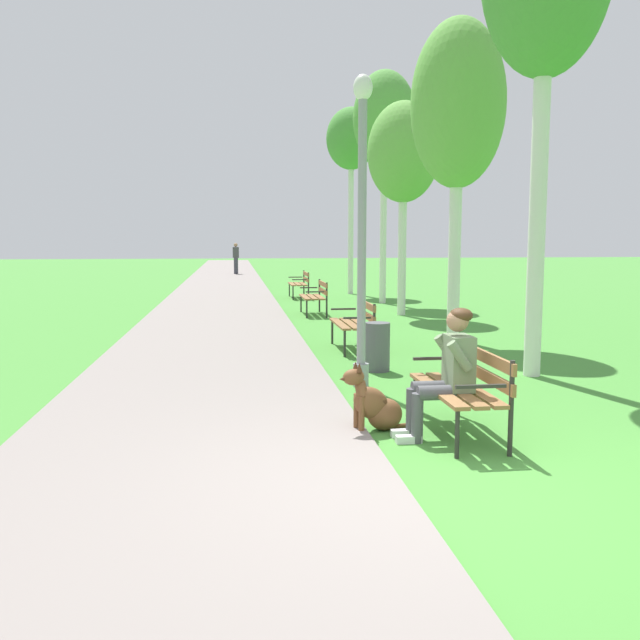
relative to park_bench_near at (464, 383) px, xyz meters
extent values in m
plane|color=#478E38|center=(-0.66, -1.31, -0.51)|extent=(120.00, 120.00, 0.00)
cube|color=gray|center=(-2.61, 22.69, -0.49)|extent=(3.37, 60.00, 0.04)
cube|color=olive|center=(-0.27, 0.00, -0.06)|extent=(0.14, 1.50, 0.04)
cube|color=olive|center=(-0.10, 0.00, -0.06)|extent=(0.14, 1.50, 0.04)
cube|color=olive|center=(0.08, 0.00, -0.06)|extent=(0.14, 1.50, 0.04)
cube|color=olive|center=(0.18, 0.00, 0.08)|extent=(0.04, 1.50, 0.11)
cube|color=olive|center=(0.18, 0.00, 0.26)|extent=(0.04, 1.50, 0.11)
cylinder|color=#2D2B28|center=(-0.30, 0.69, -0.29)|extent=(0.04, 0.04, 0.45)
cylinder|color=#2D2B28|center=(0.18, 0.69, -0.09)|extent=(0.04, 0.04, 0.85)
cube|color=#2D2B28|center=(-0.10, 0.69, 0.12)|extent=(0.45, 0.04, 0.03)
cylinder|color=#2D2B28|center=(-0.30, -0.69, -0.29)|extent=(0.04, 0.04, 0.45)
cylinder|color=#2D2B28|center=(0.18, -0.69, -0.09)|extent=(0.04, 0.04, 0.85)
cube|color=#2D2B28|center=(-0.10, -0.69, 0.12)|extent=(0.45, 0.04, 0.03)
cube|color=olive|center=(-0.41, 5.12, -0.06)|extent=(0.14, 1.50, 0.04)
cube|color=olive|center=(-0.24, 5.12, -0.06)|extent=(0.14, 1.50, 0.04)
cube|color=olive|center=(-0.06, 5.12, -0.06)|extent=(0.14, 1.50, 0.04)
cube|color=olive|center=(0.04, 5.12, 0.08)|extent=(0.04, 1.50, 0.11)
cube|color=olive|center=(0.04, 5.12, 0.26)|extent=(0.04, 1.50, 0.11)
cylinder|color=#2D2B28|center=(-0.44, 5.81, -0.29)|extent=(0.04, 0.04, 0.45)
cylinder|color=#2D2B28|center=(0.04, 5.81, -0.09)|extent=(0.04, 0.04, 0.85)
cube|color=#2D2B28|center=(-0.24, 5.81, 0.12)|extent=(0.45, 0.04, 0.03)
cylinder|color=#2D2B28|center=(-0.44, 4.43, -0.29)|extent=(0.04, 0.04, 0.45)
cylinder|color=#2D2B28|center=(0.04, 4.43, -0.09)|extent=(0.04, 0.04, 0.85)
cube|color=#2D2B28|center=(-0.24, 4.43, 0.12)|extent=(0.45, 0.04, 0.03)
cube|color=olive|center=(-0.45, 10.49, -0.06)|extent=(0.14, 1.50, 0.04)
cube|color=olive|center=(-0.27, 10.49, -0.06)|extent=(0.14, 1.50, 0.04)
cube|color=olive|center=(-0.10, 10.49, -0.06)|extent=(0.14, 1.50, 0.04)
cube|color=olive|center=(0.01, 10.49, 0.08)|extent=(0.04, 1.50, 0.11)
cube|color=olive|center=(0.01, 10.49, 0.26)|extent=(0.04, 1.50, 0.11)
cylinder|color=#2D2B28|center=(-0.47, 11.18, -0.29)|extent=(0.04, 0.04, 0.45)
cylinder|color=#2D2B28|center=(0.01, 11.18, -0.09)|extent=(0.04, 0.04, 0.85)
cube|color=#2D2B28|center=(-0.27, 11.18, 0.12)|extent=(0.45, 0.04, 0.03)
cylinder|color=#2D2B28|center=(-0.47, 9.80, -0.29)|extent=(0.04, 0.04, 0.45)
cylinder|color=#2D2B28|center=(0.01, 9.80, -0.09)|extent=(0.04, 0.04, 0.85)
cube|color=#2D2B28|center=(-0.27, 9.80, 0.12)|extent=(0.45, 0.04, 0.03)
cube|color=olive|center=(-0.35, 15.30, -0.06)|extent=(0.14, 1.50, 0.04)
cube|color=olive|center=(-0.18, 15.30, -0.06)|extent=(0.14, 1.50, 0.04)
cube|color=olive|center=(0.00, 15.30, -0.06)|extent=(0.14, 1.50, 0.04)
cube|color=olive|center=(0.10, 15.30, 0.08)|extent=(0.04, 1.50, 0.11)
cube|color=olive|center=(0.10, 15.30, 0.26)|extent=(0.04, 1.50, 0.11)
cylinder|color=#2D2B28|center=(-0.38, 15.99, -0.29)|extent=(0.04, 0.04, 0.45)
cylinder|color=#2D2B28|center=(0.10, 15.99, -0.09)|extent=(0.04, 0.04, 0.85)
cube|color=#2D2B28|center=(-0.18, 15.99, 0.12)|extent=(0.45, 0.04, 0.03)
cylinder|color=#2D2B28|center=(-0.38, 14.61, -0.29)|extent=(0.04, 0.04, 0.45)
cylinder|color=#2D2B28|center=(0.10, 14.61, -0.09)|extent=(0.04, 0.04, 0.85)
cube|color=#2D2B28|center=(-0.18, 14.61, 0.12)|extent=(0.45, 0.04, 0.03)
cylinder|color=#4C4C51|center=(-0.31, 0.00, -0.04)|extent=(0.42, 0.14, 0.14)
cylinder|color=#4C4C51|center=(-0.52, 0.00, -0.28)|extent=(0.11, 0.11, 0.47)
cube|color=silver|center=(-0.60, 0.00, -0.48)|extent=(0.24, 0.09, 0.07)
cylinder|color=#4C4C51|center=(-0.31, -0.20, -0.04)|extent=(0.42, 0.14, 0.14)
cylinder|color=#4C4C51|center=(-0.52, -0.20, -0.28)|extent=(0.11, 0.11, 0.47)
cube|color=silver|center=(-0.60, -0.20, -0.48)|extent=(0.24, 0.09, 0.07)
cube|color=#6B7F5B|center=(-0.10, -0.10, 0.22)|extent=(0.22, 0.36, 0.52)
cylinder|color=#6B7F5B|center=(-0.16, 0.10, 0.32)|extent=(0.25, 0.09, 0.30)
cylinder|color=#6B7F5B|center=(-0.16, -0.30, 0.32)|extent=(0.25, 0.09, 0.30)
sphere|color=#A37556|center=(-0.12, -0.10, 0.62)|extent=(0.21, 0.21, 0.21)
ellipsoid|color=#472D19|center=(-0.09, -0.10, 0.67)|extent=(0.22, 0.23, 0.14)
ellipsoid|color=brown|center=(-0.72, 0.25, -0.35)|extent=(0.42, 0.36, 0.32)
ellipsoid|color=brown|center=(-0.87, 0.21, -0.23)|extent=(0.54, 0.33, 0.48)
ellipsoid|color=#4C2D19|center=(-0.82, 0.23, -0.19)|extent=(0.39, 0.27, 0.27)
cylinder|color=brown|center=(-1.01, 0.24, -0.32)|extent=(0.06, 0.06, 0.38)
cylinder|color=brown|center=(-0.98, 0.12, -0.32)|extent=(0.06, 0.06, 0.38)
cylinder|color=brown|center=(-0.98, 0.19, -0.08)|extent=(0.15, 0.19, 0.19)
ellipsoid|color=brown|center=(-1.06, 0.17, 0.05)|extent=(0.25, 0.19, 0.16)
cone|color=#4C2D19|center=(-1.15, 0.15, 0.04)|extent=(0.12, 0.11, 0.09)
cone|color=#4C2D19|center=(-1.03, 0.22, 0.15)|extent=(0.06, 0.06, 0.09)
cone|color=#4C2D19|center=(-1.01, 0.13, 0.15)|extent=(0.06, 0.06, 0.09)
cylinder|color=brown|center=(-0.53, 0.30, -0.49)|extent=(0.28, 0.11, 0.04)
cylinder|color=gray|center=(-0.59, 2.25, -0.36)|extent=(0.20, 0.20, 0.30)
cylinder|color=gray|center=(-0.59, 2.25, 1.29)|extent=(0.11, 0.11, 3.61)
ellipsoid|color=silver|center=(-0.59, 2.25, 3.21)|extent=(0.24, 0.24, 0.32)
cylinder|color=silver|center=(1.90, 2.63, 1.78)|extent=(0.23, 0.23, 4.58)
cylinder|color=silver|center=(1.86, 5.96, 1.19)|extent=(0.22, 0.22, 3.40)
ellipsoid|color=#66A847|center=(1.86, 5.96, 3.79)|extent=(1.70, 1.71, 3.01)
cylinder|color=silver|center=(1.94, 10.21, 1.11)|extent=(0.20, 0.20, 3.24)
ellipsoid|color=#66A847|center=(1.94, 10.21, 3.46)|extent=(1.75, 1.90, 2.42)
cylinder|color=silver|center=(2.15, 13.31, 1.74)|extent=(0.19, 0.19, 4.50)
ellipsoid|color=#569E42|center=(2.15, 13.31, 4.79)|extent=(1.80, 1.92, 2.68)
cylinder|color=silver|center=(1.80, 16.79, 1.79)|extent=(0.18, 0.18, 4.60)
ellipsoid|color=#4C933D|center=(1.80, 16.79, 4.70)|extent=(1.68, 1.77, 2.06)
cylinder|color=#515156|center=(-0.16, 3.23, -0.16)|extent=(0.36, 0.36, 0.70)
cylinder|color=#383842|center=(-2.05, 29.77, -0.07)|extent=(0.22, 0.22, 0.88)
cube|color=#3F3F42|center=(-2.05, 29.77, 0.65)|extent=(0.32, 0.20, 0.56)
sphere|color=#A37556|center=(-2.05, 29.77, 1.04)|extent=(0.20, 0.20, 0.20)
camera|label=1|loc=(-2.20, -6.19, 1.38)|focal=38.15mm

